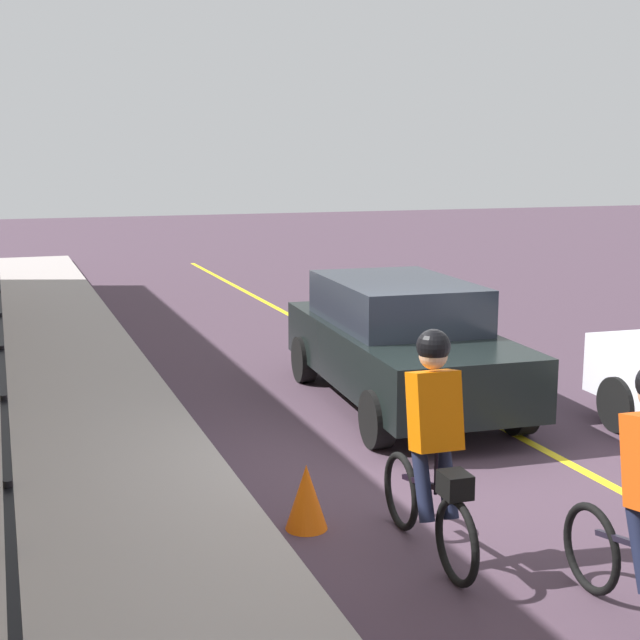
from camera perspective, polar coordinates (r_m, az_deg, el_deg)
ground_plane at (r=9.29m, az=5.32°, el=-9.11°), size 80.00×80.00×0.00m
lane_line_centre at (r=10.05m, az=13.68°, el=-7.84°), size 36.00×0.12×0.01m
sidewalk at (r=8.47m, az=-16.37°, el=-10.93°), size 40.00×3.20×0.15m
iron_fence at (r=9.09m, az=-19.70°, el=-1.67°), size 18.95×0.04×1.60m
cyclist_lead at (r=6.93m, az=7.24°, el=-8.07°), size 1.71×0.37×1.83m
parked_sedan_rear at (r=11.23m, az=5.11°, el=-1.32°), size 4.51×2.15×1.58m
traffic_cone_near at (r=7.63m, az=-0.88°, el=-11.26°), size 0.36×0.36×0.56m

